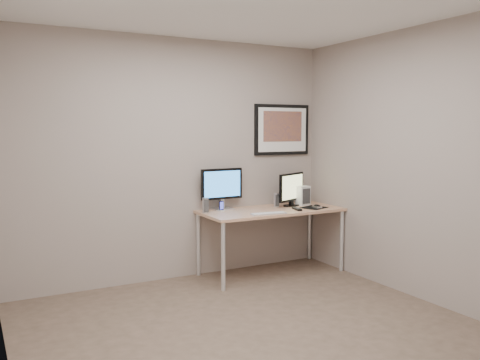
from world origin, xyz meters
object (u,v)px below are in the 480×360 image
(monitor_large, at_px, (222,187))
(desk, at_px, (271,215))
(speaker_right, at_px, (276,200))
(keyboard, at_px, (269,213))
(framed_art, at_px, (282,130))
(speaker_left, at_px, (205,205))
(fan_unit, at_px, (303,196))
(monitor_tv, at_px, (291,189))
(phone_dock, at_px, (221,206))

(monitor_large, bearing_deg, desk, -30.07)
(speaker_right, bearing_deg, keyboard, -119.37)
(framed_art, distance_m, speaker_left, 1.39)
(monitor_large, relative_size, keyboard, 1.31)
(fan_unit, bearing_deg, monitor_tv, 170.40)
(fan_unit, bearing_deg, keyboard, -162.01)
(speaker_left, bearing_deg, fan_unit, 7.80)
(desk, bearing_deg, framed_art, 43.46)
(phone_dock, xyz_separation_m, keyboard, (0.37, -0.39, -0.05))
(framed_art, xyz_separation_m, speaker_right, (-0.20, -0.20, -0.81))
(speaker_left, xyz_separation_m, fan_unit, (1.25, -0.03, 0.03))
(desk, height_order, fan_unit, fan_unit)
(monitor_large, distance_m, speaker_right, 0.68)
(monitor_tv, relative_size, keyboard, 1.18)
(desk, relative_size, monitor_tv, 3.48)
(desk, xyz_separation_m, keyboard, (-0.19, -0.25, 0.07))
(speaker_right, height_order, phone_dock, speaker_right)
(monitor_large, xyz_separation_m, keyboard, (0.30, -0.51, -0.25))
(framed_art, bearing_deg, desk, -136.54)
(speaker_left, distance_m, phone_dock, 0.20)
(monitor_tv, relative_size, phone_dock, 3.92)
(speaker_right, bearing_deg, speaker_left, -167.39)
(phone_dock, bearing_deg, speaker_left, 179.61)
(monitor_tv, bearing_deg, desk, 170.64)
(desk, xyz_separation_m, phone_dock, (-0.55, 0.14, 0.12))
(monitor_large, relative_size, speaker_left, 3.03)
(speaker_left, distance_m, speaker_right, 0.90)
(phone_dock, bearing_deg, speaker_right, -7.90)
(speaker_left, relative_size, fan_unit, 0.73)
(desk, bearing_deg, fan_unit, 10.52)
(framed_art, xyz_separation_m, phone_dock, (-0.90, -0.19, -0.83))
(monitor_tv, distance_m, speaker_left, 1.10)
(desk, relative_size, speaker_left, 9.57)
(monitor_tv, distance_m, phone_dock, 0.90)
(speaker_right, height_order, fan_unit, fan_unit)
(speaker_right, distance_m, keyboard, 0.51)
(monitor_large, distance_m, speaker_left, 0.34)
(framed_art, distance_m, monitor_large, 1.06)
(desk, bearing_deg, speaker_right, 40.77)
(phone_dock, distance_m, keyboard, 0.54)
(fan_unit, bearing_deg, speaker_right, 165.69)
(monitor_large, xyz_separation_m, phone_dock, (-0.06, -0.11, -0.20))
(desk, xyz_separation_m, framed_art, (0.35, 0.33, 0.96))
(phone_dock, height_order, keyboard, phone_dock)
(framed_art, xyz_separation_m, fan_unit, (0.15, -0.24, -0.78))
(monitor_large, relative_size, fan_unit, 2.23)
(monitor_tv, bearing_deg, fan_unit, -26.25)
(monitor_large, distance_m, monitor_tv, 0.84)
(framed_art, distance_m, monitor_tv, 0.72)
(monitor_large, bearing_deg, phone_dock, -121.10)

